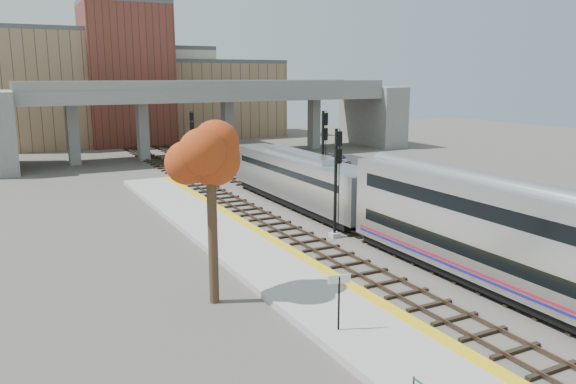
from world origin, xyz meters
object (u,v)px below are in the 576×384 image
signal_mast_near (336,185)px  car_b (333,166)px  locomotive (300,178)px  car_c (339,159)px  car_a (334,173)px  signal_mast_mid (323,158)px  tree (211,158)px  signal_mast_far (192,142)px  coach (550,250)px

signal_mast_near → car_b: 25.36m
locomotive → car_c: (14.34, 16.65, -1.69)m
car_a → car_b: (2.53, 4.19, -0.02)m
signal_mast_near → car_c: signal_mast_near is taller
signal_mast_mid → car_a: (6.58, 8.83, -3.14)m
tree → car_c: (26.90, 31.65, -6.06)m
signal_mast_far → locomotive: bearing=-84.2°
car_c → tree: bearing=-124.2°
car_b → signal_mast_near: bearing=-151.4°
car_a → signal_mast_far: bearing=131.2°
locomotive → car_c: bearing=49.3°
car_b → car_c: (3.23, 3.85, -0.03)m
signal_mast_near → car_b: signal_mast_near is taller
signal_mast_near → signal_mast_mid: 9.40m
coach → car_c: bearing=69.9°
coach → signal_mast_near: signal_mast_near is taller
coach → car_c: (14.34, 39.25, -2.21)m
locomotive → signal_mast_far: size_ratio=2.99×
signal_mast_near → signal_mast_far: (0.00, 29.27, -0.40)m
signal_mast_mid → tree: size_ratio=0.83×
locomotive → signal_mast_near: size_ratio=2.74×
locomotive → signal_mast_mid: size_ratio=2.55×
car_a → car_b: size_ratio=0.99×
signal_mast_far → signal_mast_near: bearing=-90.0°
signal_mast_mid → car_c: signal_mast_mid is taller
signal_mast_mid → car_a: bearing=53.3°
locomotive → tree: bearing=-129.9°
coach → signal_mast_far: size_ratio=3.92×
car_a → car_c: (5.76, 8.03, -0.05)m
coach → signal_mast_mid: bearing=84.9°
locomotive → car_a: (8.58, 8.61, -1.64)m
signal_mast_near → car_a: 20.50m
signal_mast_far → car_c: signal_mast_far is taller
car_c → car_b: bearing=-123.9°
coach → signal_mast_far: (-2.10, 43.20, 0.23)m
tree → car_a: (21.14, 23.62, -6.01)m
locomotive → signal_mast_near: (-2.10, -8.67, 1.15)m
locomotive → signal_mast_far: 20.72m
signal_mast_near → signal_mast_mid: (4.10, 8.45, 0.35)m
signal_mast_mid → signal_mast_far: (-4.10, 20.81, -0.75)m
signal_mast_near → tree: bearing=-148.8°
coach → car_a: (8.58, 31.22, -2.16)m
signal_mast_near → car_a: signal_mast_near is taller
signal_mast_far → car_a: (10.68, -11.98, -2.39)m
signal_mast_near → tree: size_ratio=0.78×
locomotive → signal_mast_far: bearing=95.8°
locomotive → signal_mast_near: 8.99m
locomotive → car_c: locomotive is taller
coach → signal_mast_far: 43.25m
signal_mast_far → car_a: bearing=-48.3°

